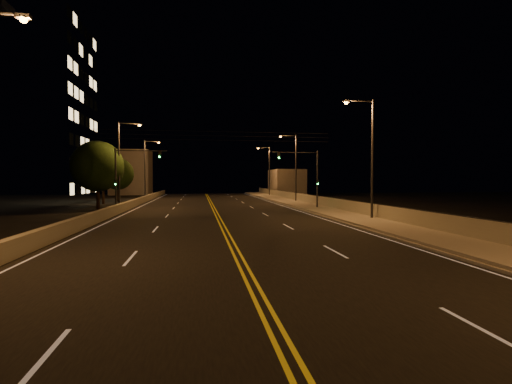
{
  "coord_description": "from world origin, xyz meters",
  "views": [
    {
      "loc": [
        -1.65,
        -5.59,
        3.33
      ],
      "look_at": [
        2.0,
        18.0,
        2.5
      ],
      "focal_mm": 26.0,
      "sensor_mm": 36.0,
      "label": 1
    }
  ],
  "objects": [
    {
      "name": "road",
      "position": [
        0.0,
        20.0,
        0.01
      ],
      "size": [
        18.0,
        120.0,
        0.02
      ],
      "primitive_type": "cube",
      "color": "black",
      "rests_on": "ground"
    },
    {
      "name": "sidewalk",
      "position": [
        10.8,
        20.0,
        0.15
      ],
      "size": [
        3.6,
        120.0,
        0.3
      ],
      "primitive_type": "cube",
      "color": "gray",
      "rests_on": "ground"
    },
    {
      "name": "curb",
      "position": [
        8.93,
        20.0,
        0.07
      ],
      "size": [
        0.14,
        120.0,
        0.15
      ],
      "primitive_type": "cube",
      "color": "gray",
      "rests_on": "ground"
    },
    {
      "name": "parapet_wall",
      "position": [
        12.45,
        20.0,
        0.8
      ],
      "size": [
        0.3,
        120.0,
        1.0
      ],
      "primitive_type": "cube",
      "color": "gray",
      "rests_on": "sidewalk"
    },
    {
      "name": "jersey_barrier",
      "position": [
        -9.41,
        20.0,
        0.44
      ],
      "size": [
        0.45,
        120.0,
        0.87
      ],
      "primitive_type": "cube",
      "color": "gray",
      "rests_on": "ground"
    },
    {
      "name": "distant_building_right",
      "position": [
        16.5,
        70.12,
        2.65
      ],
      "size": [
        6.0,
        10.0,
        5.3
      ],
      "primitive_type": "cube",
      "color": "gray",
      "rests_on": "ground"
    },
    {
      "name": "distant_building_left",
      "position": [
        -16.0,
        77.31,
        4.75
      ],
      "size": [
        8.0,
        8.0,
        9.49
      ],
      "primitive_type": "cube",
      "color": "gray",
      "rests_on": "ground"
    },
    {
      "name": "parapet_rail",
      "position": [
        12.45,
        20.0,
        1.33
      ],
      "size": [
        0.06,
        120.0,
        0.06
      ],
      "primitive_type": "cylinder",
      "rotation": [
        1.57,
        0.0,
        0.0
      ],
      "color": "black",
      "rests_on": "parapet_wall"
    },
    {
      "name": "lane_markings",
      "position": [
        0.0,
        19.93,
        0.02
      ],
      "size": [
        17.32,
        116.0,
        0.0
      ],
      "color": "silver",
      "rests_on": "road"
    },
    {
      "name": "streetlight_1",
      "position": [
        11.53,
        21.71,
        5.48
      ],
      "size": [
        2.55,
        0.28,
        9.54
      ],
      "color": "#2D2D33",
      "rests_on": "ground"
    },
    {
      "name": "streetlight_2",
      "position": [
        11.53,
        44.8,
        5.48
      ],
      "size": [
        2.55,
        0.28,
        9.54
      ],
      "color": "#2D2D33",
      "rests_on": "ground"
    },
    {
      "name": "streetlight_3",
      "position": [
        11.53,
        64.43,
        5.48
      ],
      "size": [
        2.55,
        0.28,
        9.54
      ],
      "color": "#2D2D33",
      "rests_on": "ground"
    },
    {
      "name": "streetlight_5",
      "position": [
        -9.93,
        36.43,
        5.48
      ],
      "size": [
        2.55,
        0.28,
        9.54
      ],
      "color": "#2D2D33",
      "rests_on": "ground"
    },
    {
      "name": "streetlight_6",
      "position": [
        -9.93,
        55.91,
        5.48
      ],
      "size": [
        2.55,
        0.28,
        9.54
      ],
      "color": "#2D2D33",
      "rests_on": "ground"
    },
    {
      "name": "traffic_signal_right",
      "position": [
        10.03,
        32.88,
        4.01
      ],
      "size": [
        5.11,
        0.31,
        6.38
      ],
      "color": "#2D2D33",
      "rests_on": "ground"
    },
    {
      "name": "traffic_signal_left",
      "position": [
        -8.83,
        32.88,
        4.01
      ],
      "size": [
        5.11,
        0.31,
        6.38
      ],
      "color": "#2D2D33",
      "rests_on": "ground"
    },
    {
      "name": "overhead_wires",
      "position": [
        0.0,
        29.5,
        7.4
      ],
      "size": [
        22.0,
        0.03,
        0.83
      ],
      "color": "black"
    },
    {
      "name": "tree_0",
      "position": [
        -12.59,
        37.13,
        4.74
      ],
      "size": [
        5.56,
        5.56,
        7.53
      ],
      "color": "black",
      "rests_on": "ground"
    },
    {
      "name": "tree_1",
      "position": [
        -14.36,
        46.63,
        4.65
      ],
      "size": [
        5.45,
        5.45,
        7.38
      ],
      "color": "black",
      "rests_on": "ground"
    },
    {
      "name": "tree_2",
      "position": [
        -13.79,
        52.88,
        4.12
      ],
      "size": [
        4.83,
        4.83,
        6.54
      ],
      "color": "black",
      "rests_on": "ground"
    }
  ]
}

